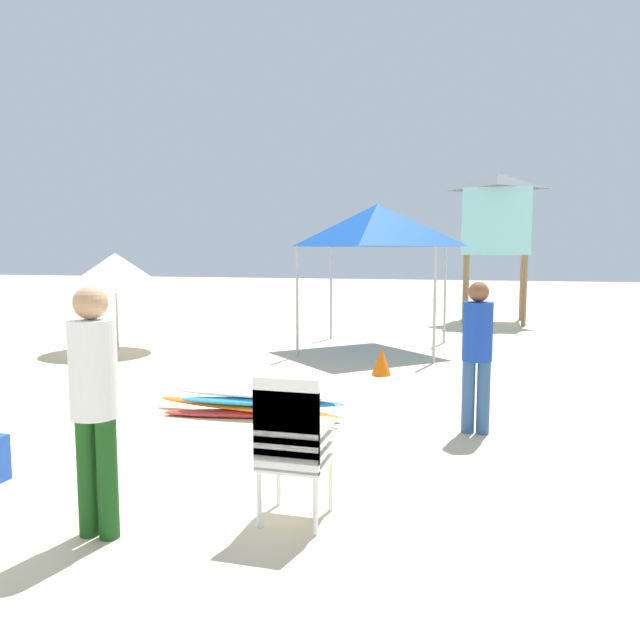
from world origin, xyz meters
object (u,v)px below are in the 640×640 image
lifeguard_near_left (94,394)px  lifeguard_near_center (477,347)px  stacked_plastic_chairs (292,438)px  lifeguard_tower (496,214)px  beach_umbrella_left (115,271)px  surfboard_pile (251,404)px  traffic_cone_near (381,361)px  popup_canopy (377,226)px

lifeguard_near_left → lifeguard_near_center: lifeguard_near_left is taller
stacked_plastic_chairs → lifeguard_tower: bearing=84.1°
lifeguard_near_left → beach_umbrella_left: size_ratio=0.84×
stacked_plastic_chairs → beach_umbrella_left: bearing=131.3°
surfboard_pile → lifeguard_near_center: bearing=0.9°
traffic_cone_near → popup_canopy: bearing=102.2°
surfboard_pile → popup_canopy: bearing=84.7°
beach_umbrella_left → traffic_cone_near: beach_umbrella_left is taller
lifeguard_tower → traffic_cone_near: lifeguard_tower is taller
surfboard_pile → beach_umbrella_left: (-4.46, 3.98, 1.44)m
lifeguard_near_center → popup_canopy: (-2.10, 5.50, 1.55)m
stacked_plastic_chairs → beach_umbrella_left: 8.91m
popup_canopy → beach_umbrella_left: (-4.98, -1.56, -0.91)m
lifeguard_tower → beach_umbrella_left: 10.47m
lifeguard_near_left → popup_canopy: 8.88m
lifeguard_tower → beach_umbrella_left: lifeguard_tower is taller
stacked_plastic_chairs → popup_canopy: size_ratio=0.38×
beach_umbrella_left → traffic_cone_near: 5.80m
surfboard_pile → lifeguard_near_left: 3.33m
stacked_plastic_chairs → lifeguard_near_left: size_ratio=0.63×
traffic_cone_near → lifeguard_near_center: bearing=-62.1°
lifeguard_near_center → traffic_cone_near: (-1.54, 2.90, -0.73)m
traffic_cone_near → lifeguard_near_left: bearing=-98.6°
stacked_plastic_chairs → lifeguard_tower: (1.46, 14.02, 2.38)m
lifeguard_near_center → popup_canopy: 6.09m
lifeguard_near_left → popup_canopy: bearing=87.6°
beach_umbrella_left → stacked_plastic_chairs: bearing=-48.7°
stacked_plastic_chairs → lifeguard_tower: 14.29m
popup_canopy → traffic_cone_near: bearing=-77.8°
lifeguard_near_center → beach_umbrella_left: 8.13m
stacked_plastic_chairs → lifeguard_tower: lifeguard_tower is taller
surfboard_pile → popup_canopy: popup_canopy is taller
stacked_plastic_chairs → beach_umbrella_left: beach_umbrella_left is taller
lifeguard_near_center → beach_umbrella_left: bearing=150.9°
beach_umbrella_left → lifeguard_near_left: bearing=-57.3°
lifeguard_tower → traffic_cone_near: (-1.77, -8.40, -2.81)m
surfboard_pile → beach_umbrella_left: bearing=138.3°
beach_umbrella_left → lifeguard_near_center: bearing=-29.1°
lifeguard_near_center → traffic_cone_near: bearing=117.9°
surfboard_pile → lifeguard_tower: 12.04m
surfboard_pile → lifeguard_near_left: lifeguard_near_left is taller
lifeguard_tower → traffic_cone_near: 9.03m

